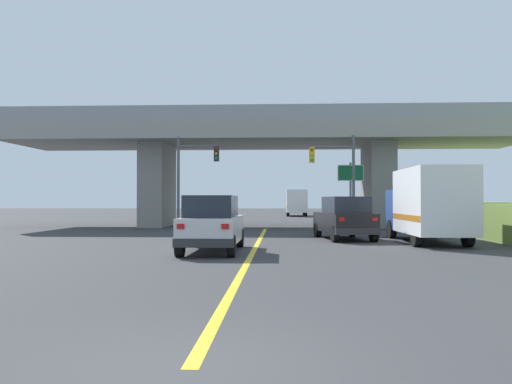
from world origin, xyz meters
TOP-DOWN VIEW (x-y plane):
  - ground at (0.00, 31.12)m, footprint 160.00×160.00m
  - overpass_bridge at (0.00, 31.12)m, footprint 35.35×8.04m
  - lane_divider_stripe at (0.00, 14.00)m, footprint 0.20×28.00m
  - suv_lead at (-1.46, 12.99)m, footprint 1.94×4.82m
  - suv_crossing at (4.00, 19.20)m, footprint 2.67×4.77m
  - box_truck at (7.39, 17.36)m, footprint 2.33×6.90m
  - traffic_signal_nearside at (4.60, 26.93)m, footprint 2.81×0.36m
  - traffic_signal_farside at (-4.65, 27.15)m, footprint 2.68×0.36m
  - highway_sign at (5.56, 28.84)m, footprint 1.69×0.17m
  - semi_truck_distant at (2.81, 55.75)m, footprint 2.33×6.52m

SIDE VIEW (x-z plane):
  - ground at x=0.00m, z-range 0.00..0.00m
  - lane_divider_stripe at x=0.00m, z-range 0.00..0.01m
  - suv_crossing at x=4.00m, z-range 0.00..2.02m
  - suv_lead at x=-1.46m, z-range 0.00..2.02m
  - semi_truck_distant at x=2.81m, z-range 0.08..3.11m
  - box_truck at x=7.39m, z-range 0.07..3.26m
  - highway_sign at x=5.56m, z-range 1.03..5.35m
  - traffic_signal_nearside at x=4.60m, z-range 0.75..6.64m
  - traffic_signal_farside at x=-4.65m, z-range 0.79..6.67m
  - overpass_bridge at x=0.00m, z-range 1.75..9.65m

